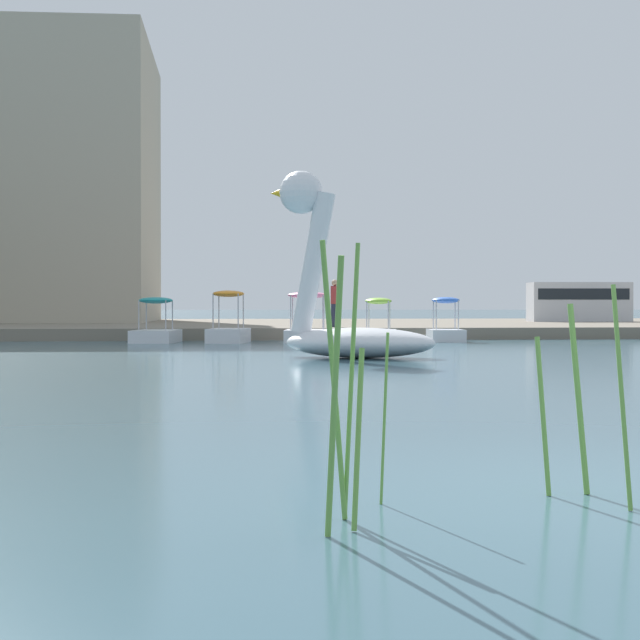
% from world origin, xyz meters
% --- Properties ---
extents(ground_plane, '(694.43, 694.43, 0.00)m').
position_xyz_m(ground_plane, '(0.00, 0.00, 0.00)').
color(ground_plane, '#385966').
extents(shore_bank_far, '(149.38, 26.15, 0.40)m').
position_xyz_m(shore_bank_far, '(0.00, 41.46, 0.20)').
color(shore_bank_far, slate).
rests_on(shore_bank_far, ground_plane).
extents(swan_boat, '(3.88, 2.93, 4.14)m').
position_xyz_m(swan_boat, '(0.88, 16.63, 1.17)').
color(swan_boat, white).
rests_on(swan_boat, ground_plane).
extents(pedal_boat_blue, '(1.26, 1.99, 1.43)m').
position_xyz_m(pedal_boat_blue, '(5.71, 26.71, 0.39)').
color(pedal_boat_blue, white).
rests_on(pedal_boat_blue, ground_plane).
extents(pedal_boat_lime, '(1.51, 2.28, 1.40)m').
position_xyz_m(pedal_boat_lime, '(3.45, 26.35, 0.41)').
color(pedal_boat_lime, white).
rests_on(pedal_boat_lime, ground_plane).
extents(pedal_boat_pink, '(1.70, 2.43, 1.58)m').
position_xyz_m(pedal_boat_pink, '(1.22, 26.53, 0.44)').
color(pedal_boat_pink, white).
rests_on(pedal_boat_pink, ground_plane).
extents(pedal_boat_orange, '(1.49, 2.23, 1.62)m').
position_xyz_m(pedal_boat_orange, '(-1.27, 26.33, 0.47)').
color(pedal_boat_orange, white).
rests_on(pedal_boat_orange, ground_plane).
extents(pedal_boat_teal, '(1.62, 2.43, 1.41)m').
position_xyz_m(pedal_boat_teal, '(-3.50, 26.80, 0.42)').
color(pedal_boat_teal, white).
rests_on(pedal_boat_teal, ground_plane).
extents(person_on_path, '(0.29, 0.28, 1.66)m').
position_xyz_m(person_on_path, '(2.56, 29.95, 1.29)').
color(person_on_path, '#23283D').
rests_on(person_on_path, shore_bank_far).
extents(parked_van, '(4.86, 2.23, 1.87)m').
position_xyz_m(parked_van, '(16.07, 42.09, 1.41)').
color(parked_van, silver).
rests_on(parked_van, shore_bank_far).
extents(reed_clump_foreground, '(2.71, 1.26, 1.50)m').
position_xyz_m(reed_clump_foreground, '(-0.49, -0.63, 0.61)').
color(reed_clump_foreground, '#669942').
rests_on(reed_clump_foreground, ground_plane).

